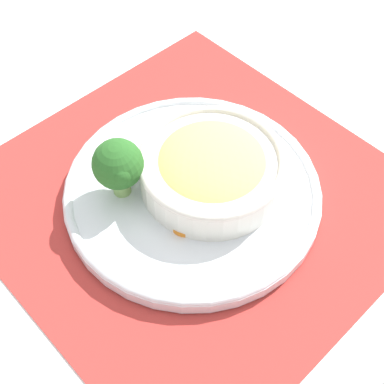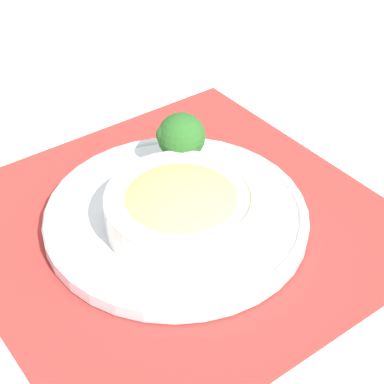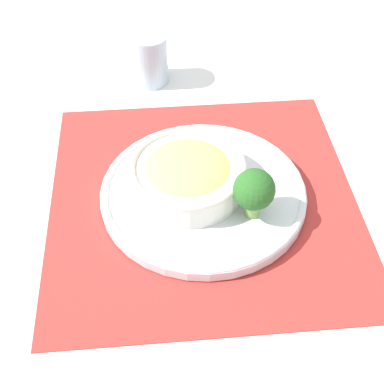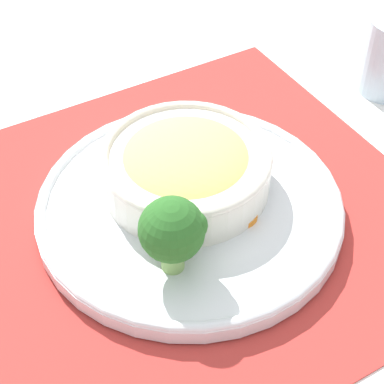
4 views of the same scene
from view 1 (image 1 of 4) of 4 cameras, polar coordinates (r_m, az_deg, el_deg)
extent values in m
plane|color=white|center=(0.65, 0.04, -0.61)|extent=(4.00, 4.00, 0.00)
cube|color=#B2332D|center=(0.65, 0.04, -0.51)|extent=(0.49, 0.48, 0.00)
cylinder|color=silver|center=(0.64, 0.04, 0.02)|extent=(0.31, 0.31, 0.02)
torus|color=silver|center=(0.64, 0.05, 0.45)|extent=(0.31, 0.31, 0.01)
cylinder|color=silver|center=(0.63, 2.09, 2.26)|extent=(0.17, 0.17, 0.04)
torus|color=silver|center=(0.61, 2.14, 3.48)|extent=(0.17, 0.17, 0.01)
ellipsoid|color=#EAC66B|center=(0.62, 2.11, 2.87)|extent=(0.14, 0.14, 0.05)
cylinder|color=#84AD5B|center=(0.63, -7.55, 0.88)|extent=(0.02, 0.02, 0.03)
sphere|color=#286023|center=(0.60, -7.91, 2.97)|extent=(0.06, 0.06, 0.06)
sphere|color=#286023|center=(0.59, -7.61, 1.97)|extent=(0.03, 0.03, 0.03)
sphere|color=#286023|center=(0.61, -8.31, 4.23)|extent=(0.02, 0.02, 0.02)
cylinder|color=orange|center=(0.61, -0.65, -3.24)|extent=(0.04, 0.04, 0.01)
cylinder|color=orange|center=(0.61, 0.63, -3.26)|extent=(0.04, 0.04, 0.01)
cylinder|color=orange|center=(0.61, 1.87, -2.99)|extent=(0.04, 0.04, 0.01)
camera|label=2|loc=(0.74, 61.56, 29.54)|focal=60.00mm
camera|label=3|loc=(0.90, -36.36, 51.46)|focal=50.00mm
camera|label=4|loc=(0.52, -64.51, 21.90)|focal=60.00mm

